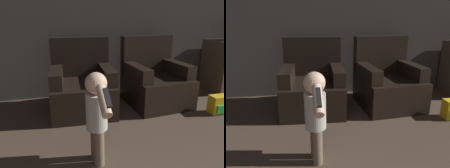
% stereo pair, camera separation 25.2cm
% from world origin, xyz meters
% --- Properties ---
extents(wall_back, '(8.40, 0.05, 2.60)m').
position_xyz_m(wall_back, '(0.00, 4.50, 1.30)').
color(wall_back, '#423D38').
rests_on(wall_back, ground_plane).
extents(armchair_left, '(0.90, 0.93, 1.02)m').
position_xyz_m(armchair_left, '(-0.24, 3.84, 0.34)').
color(armchair_left, black).
rests_on(armchair_left, ground_plane).
extents(armchair_right, '(0.93, 0.96, 1.02)m').
position_xyz_m(armchair_right, '(0.88, 3.84, 0.34)').
color(armchair_right, black).
rests_on(armchair_right, ground_plane).
extents(person_toddler, '(0.19, 0.60, 0.87)m').
position_xyz_m(person_toddler, '(-0.27, 2.59, 0.52)').
color(person_toddler, brown).
rests_on(person_toddler, ground_plane).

